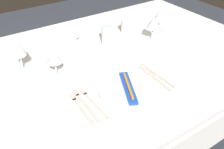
% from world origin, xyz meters
% --- Properties ---
extents(dining_table, '(1.80, 1.11, 0.74)m').
position_xyz_m(dining_table, '(0.00, 0.00, 0.66)').
color(dining_table, white).
rests_on(dining_table, ground).
extents(dinner_plate, '(0.25, 0.25, 0.02)m').
position_xyz_m(dinner_plate, '(-0.02, -0.27, 0.75)').
color(dinner_plate, white).
rests_on(dinner_plate, dining_table).
extents(toothbrush_package, '(0.12, 0.21, 0.02)m').
position_xyz_m(toothbrush_package, '(-0.02, -0.27, 0.77)').
color(toothbrush_package, blue).
rests_on(toothbrush_package, dinner_plate).
extents(fork_outer, '(0.02, 0.22, 0.00)m').
position_xyz_m(fork_outer, '(-0.17, -0.24, 0.74)').
color(fork_outer, beige).
rests_on(fork_outer, dining_table).
extents(fork_inner, '(0.02, 0.22, 0.00)m').
position_xyz_m(fork_inner, '(-0.21, -0.23, 0.74)').
color(fork_inner, beige).
rests_on(fork_inner, dining_table).
extents(fork_salad, '(0.02, 0.20, 0.00)m').
position_xyz_m(fork_salad, '(-0.23, -0.25, 0.74)').
color(fork_salad, beige).
rests_on(fork_salad, dining_table).
extents(dinner_knife, '(0.03, 0.22, 0.00)m').
position_xyz_m(dinner_knife, '(0.14, -0.26, 0.74)').
color(dinner_knife, beige).
rests_on(dinner_knife, dining_table).
extents(spoon_soup, '(0.03, 0.23, 0.01)m').
position_xyz_m(spoon_soup, '(0.16, -0.22, 0.74)').
color(spoon_soup, beige).
rests_on(spoon_soup, dining_table).
extents(saucer_left, '(0.12, 0.12, 0.01)m').
position_xyz_m(saucer_left, '(0.31, 0.18, 0.74)').
color(saucer_left, white).
rests_on(saucer_left, dining_table).
extents(coffee_cup_left, '(0.11, 0.09, 0.07)m').
position_xyz_m(coffee_cup_left, '(0.32, 0.18, 0.79)').
color(coffee_cup_left, white).
rests_on(coffee_cup_left, saucer_left).
extents(saucer_right, '(0.14, 0.14, 0.01)m').
position_xyz_m(saucer_right, '(-0.05, 0.25, 0.74)').
color(saucer_right, white).
rests_on(saucer_right, dining_table).
extents(coffee_cup_right, '(0.11, 0.09, 0.07)m').
position_xyz_m(coffee_cup_right, '(-0.04, 0.25, 0.78)').
color(coffee_cup_right, white).
rests_on(coffee_cup_right, saucer_right).
extents(wine_glass_centre, '(0.07, 0.07, 0.14)m').
position_xyz_m(wine_glass_centre, '(0.38, 0.04, 0.84)').
color(wine_glass_centre, silver).
rests_on(wine_glass_centre, dining_table).
extents(wine_glass_left, '(0.07, 0.07, 0.14)m').
position_xyz_m(wine_glass_left, '(0.48, 0.11, 0.84)').
color(wine_glass_left, silver).
rests_on(wine_glass_left, dining_table).
extents(wine_glass_right, '(0.07, 0.07, 0.16)m').
position_xyz_m(wine_glass_right, '(-0.33, 0.14, 0.85)').
color(wine_glass_right, silver).
rests_on(wine_glass_right, dining_table).
extents(wine_glass_far, '(0.07, 0.07, 0.14)m').
position_xyz_m(wine_glass_far, '(-0.22, 0.01, 0.84)').
color(wine_glass_far, silver).
rests_on(wine_glass_far, dining_table).
extents(drink_tumbler, '(0.06, 0.06, 0.10)m').
position_xyz_m(drink_tumbler, '(0.14, 0.14, 0.79)').
color(drink_tumbler, silver).
rests_on(drink_tumbler, dining_table).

